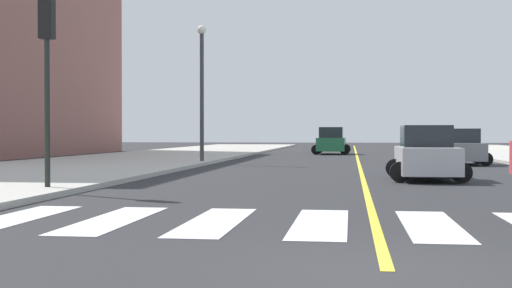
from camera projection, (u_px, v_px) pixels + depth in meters
ground_plane at (388, 272)px, 7.60m from camera, size 220.00×220.00×0.00m
sidewalk_kerb_west at (65, 168)px, 29.05m from camera, size 10.00×120.00×0.15m
crosswalk_paint at (375, 224)px, 11.56m from camera, size 13.50×4.00×0.01m
lane_divider_paint at (357, 156)px, 47.23m from camera, size 0.16×80.00×0.01m
car_silver_nearest at (426, 155)px, 22.61m from camera, size 2.47×3.97×1.77m
car_gray_second at (462, 148)px, 33.90m from camera, size 2.49×3.94×1.75m
car_green_third at (331, 142)px, 51.07m from camera, size 2.80×4.44×1.97m
traffic_light_far_corner at (47, 55)px, 17.74m from camera, size 0.36×0.41×4.76m
street_lamp at (202, 80)px, 34.56m from camera, size 0.44×0.44×6.71m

